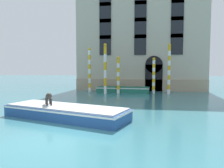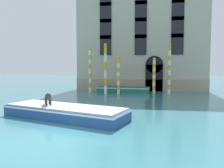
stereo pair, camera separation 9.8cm
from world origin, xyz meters
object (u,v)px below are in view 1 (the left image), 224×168
mooring_pole_0 (105,68)px  mooring_pole_4 (118,75)px  boat_moored_near_palazzo (123,90)px  boat_foreground (65,112)px  mooring_pole_1 (154,75)px  mooring_pole_3 (169,69)px  dog_on_deck (49,97)px  mooring_pole_2 (90,70)px

mooring_pole_0 → mooring_pole_4: mooring_pole_0 is taller
mooring_pole_0 → boat_moored_near_palazzo: bearing=43.9°
boat_foreground → mooring_pole_1: (4.70, 11.15, 1.41)m
mooring_pole_1 → mooring_pole_3: bearing=-16.9°
boat_foreground → dog_on_deck: (-0.91, 0.15, 0.70)m
boat_foreground → mooring_pole_2: 11.37m
mooring_pole_0 → mooring_pole_2: mooring_pole_0 is taller
mooring_pole_2 → mooring_pole_3: size_ratio=0.94×
dog_on_deck → mooring_pole_1: bearing=122.3°
mooring_pole_0 → mooring_pole_1: mooring_pole_0 is taller
mooring_pole_0 → mooring_pole_4: size_ratio=1.34×
dog_on_deck → boat_foreground: bearing=50.0°
boat_foreground → dog_on_deck: dog_on_deck is taller
dog_on_deck → boat_moored_near_palazzo: size_ratio=0.17×
dog_on_deck → mooring_pole_0: size_ratio=0.18×
boat_foreground → mooring_pole_2: bearing=116.0°
dog_on_deck → mooring_pole_1: 12.36m
dog_on_deck → mooring_pole_3: bearing=115.9°
mooring_pole_2 → mooring_pole_4: mooring_pole_2 is taller
mooring_pole_0 → mooring_pole_2: 2.06m
mooring_pole_1 → mooring_pole_3: mooring_pole_3 is taller
mooring_pole_0 → mooring_pole_2: bearing=149.4°
boat_foreground → mooring_pole_3: size_ratio=1.41×
boat_moored_near_palazzo → mooring_pole_0: 3.02m
dog_on_deck → mooring_pole_4: 10.52m
mooring_pole_1 → mooring_pole_0: bearing=-166.4°
mooring_pole_1 → mooring_pole_4: mooring_pole_4 is taller
boat_foreground → mooring_pole_1: bearing=85.0°
mooring_pole_3 → mooring_pole_0: bearing=-173.5°
boat_moored_near_palazzo → mooring_pole_0: mooring_pole_0 is taller
mooring_pole_0 → mooring_pole_3: mooring_pole_0 is taller
dog_on_deck → mooring_pole_4: mooring_pole_4 is taller
boat_foreground → mooring_pole_1: 12.18m
mooring_pole_2 → boat_moored_near_palazzo: bearing=7.9°
dog_on_deck → mooring_pole_4: size_ratio=0.24×
mooring_pole_0 → mooring_pole_4: bearing=15.7°
boat_moored_near_palazzo → mooring_pole_2: size_ratio=1.17×
boat_foreground → mooring_pole_4: mooring_pole_4 is taller
mooring_pole_1 → mooring_pole_4: size_ratio=0.97×
dog_on_deck → mooring_pole_0: 10.06m
boat_foreground → mooring_pole_0: 10.27m
dog_on_deck → mooring_pole_1: (5.60, 11.00, 0.71)m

